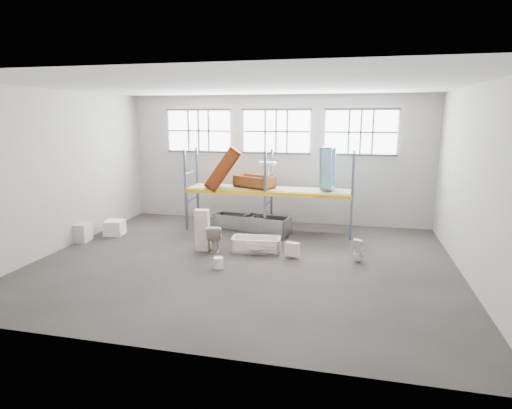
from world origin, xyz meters
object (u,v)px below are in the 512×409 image
(cistern_tall, at_px, (202,230))
(bucket, at_px, (218,263))
(bathtub_beige, at_px, (256,244))
(carton_near, at_px, (78,232))
(rust_tub_flat, at_px, (254,182))
(toilet_beige, at_px, (215,237))
(steel_tub_left, at_px, (235,221))
(toilet_white, at_px, (359,250))
(blue_tub_upright, at_px, (328,168))
(steel_tub_right, at_px, (266,225))

(cistern_tall, bearing_deg, bucket, -59.72)
(bathtub_beige, xyz_separation_m, cistern_tall, (-1.68, -0.27, 0.44))
(carton_near, bearing_deg, rust_tub_flat, 27.67)
(toilet_beige, relative_size, steel_tub_left, 0.56)
(toilet_beige, relative_size, rust_tub_flat, 0.57)
(toilet_white, distance_m, carton_near, 9.30)
(steel_tub_left, relative_size, blue_tub_upright, 1.01)
(bathtub_beige, relative_size, toilet_white, 2.19)
(blue_tub_upright, height_order, carton_near, blue_tub_upright)
(toilet_white, height_order, blue_tub_upright, blue_tub_upright)
(bathtub_beige, bearing_deg, cistern_tall, -175.81)
(bathtub_beige, distance_m, bucket, 1.86)
(steel_tub_right, height_order, blue_tub_upright, blue_tub_upright)
(bathtub_beige, distance_m, steel_tub_left, 2.85)
(toilet_beige, bearing_deg, cistern_tall, -1.55)
(steel_tub_right, relative_size, carton_near, 2.30)
(bathtub_beige, height_order, toilet_white, toilet_white)
(toilet_white, bearing_deg, carton_near, -84.43)
(cistern_tall, relative_size, steel_tub_right, 0.79)
(bucket, bearing_deg, cistern_tall, 124.44)
(cistern_tall, bearing_deg, bathtub_beige, 4.90)
(bathtub_beige, distance_m, blue_tub_upright, 3.88)
(toilet_white, xyz_separation_m, steel_tub_right, (-3.27, 2.42, -0.04))
(bathtub_beige, bearing_deg, steel_tub_right, 88.55)
(bucket, bearing_deg, bathtub_beige, 68.33)
(bucket, bearing_deg, toilet_white, 20.90)
(steel_tub_left, relative_size, bucket, 4.76)
(bathtub_beige, height_order, steel_tub_left, steel_tub_left)
(carton_near, bearing_deg, cistern_tall, 0.52)
(steel_tub_right, distance_m, blue_tub_upright, 3.00)
(bathtub_beige, bearing_deg, bucket, -116.54)
(toilet_beige, relative_size, steel_tub_right, 0.50)
(bathtub_beige, relative_size, carton_near, 2.11)
(cistern_tall, bearing_deg, rust_tub_flat, 66.17)
(steel_tub_right, bearing_deg, rust_tub_flat, 143.06)
(cistern_tall, relative_size, carton_near, 1.82)
(steel_tub_left, xyz_separation_m, blue_tub_upright, (3.40, 0.04, 2.12))
(toilet_white, xyz_separation_m, carton_near, (-9.30, -0.05, -0.04))
(carton_near, bearing_deg, bathtub_beige, 2.88)
(cistern_tall, bearing_deg, blue_tub_upright, 33.03)
(steel_tub_right, bearing_deg, cistern_tall, -122.68)
(bucket, bearing_deg, rust_tub_flat, 89.82)
(blue_tub_upright, bearing_deg, toilet_beige, -140.51)
(cistern_tall, distance_m, blue_tub_upright, 4.93)
(cistern_tall, xyz_separation_m, toilet_white, (4.83, 0.00, -0.31))
(toilet_white, relative_size, bucket, 2.21)
(toilet_white, bearing_deg, rust_tub_flat, -121.29)
(bathtub_beige, relative_size, rust_tub_flat, 1.03)
(bathtub_beige, bearing_deg, toilet_beige, -176.48)
(blue_tub_upright, bearing_deg, steel_tub_right, -170.23)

